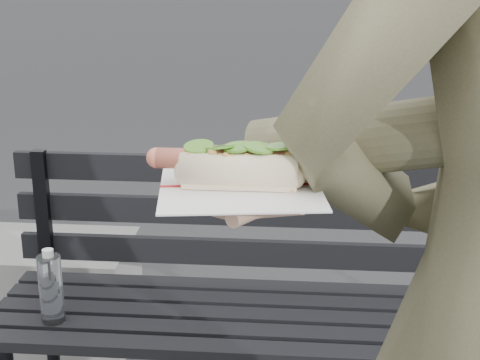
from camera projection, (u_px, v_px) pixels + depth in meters
The scene contains 2 objects.
park_bench at pixel (257, 288), 2.09m from camera, with size 1.50×0.44×0.88m.
held_hotdog at pixel (393, 144), 0.91m from camera, with size 0.61×0.30×0.20m.
Camera 1 is at (0.15, -0.92, 1.45)m, focal length 55.00 mm.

